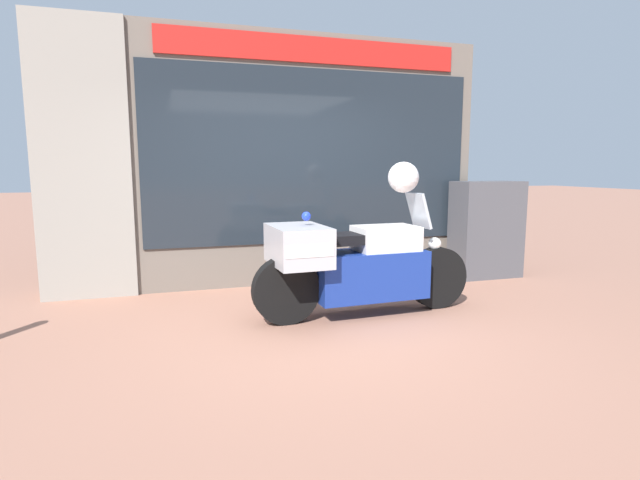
% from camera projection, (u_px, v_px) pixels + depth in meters
% --- Properties ---
extents(ground_plane, '(60.00, 60.00, 0.00)m').
position_uv_depth(ground_plane, '(320.00, 326.00, 4.85)').
color(ground_plane, '#9E6B56').
extents(shop_building, '(5.59, 0.55, 3.21)m').
position_uv_depth(shop_building, '(241.00, 160.00, 6.38)').
color(shop_building, '#6B6056').
rests_on(shop_building, ground).
extents(window_display, '(4.09, 0.30, 1.82)m').
position_uv_depth(window_display, '(307.00, 247.00, 6.83)').
color(window_display, slate).
rests_on(window_display, ground).
extents(paramedic_motorcycle, '(2.38, 0.78, 1.26)m').
position_uv_depth(paramedic_motorcycle, '(352.00, 263.00, 5.07)').
color(paramedic_motorcycle, black).
rests_on(paramedic_motorcycle, ground).
extents(utility_cabinet, '(0.93, 0.49, 1.34)m').
position_uv_depth(utility_cabinet, '(486.00, 229.00, 6.96)').
color(utility_cabinet, '#4C4C51').
rests_on(utility_cabinet, ground).
extents(white_helmet, '(0.32, 0.32, 0.32)m').
position_uv_depth(white_helmet, '(403.00, 177.00, 5.13)').
color(white_helmet, white).
rests_on(white_helmet, paramedic_motorcycle).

